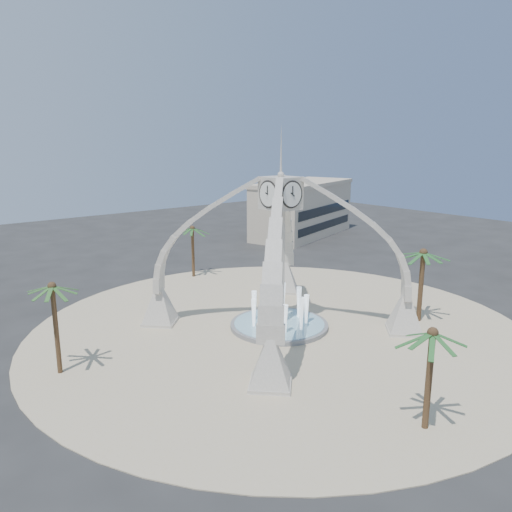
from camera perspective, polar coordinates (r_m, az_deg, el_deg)
ground at (r=41.42m, az=2.66°, el=-8.19°), size 140.00×140.00×0.00m
plaza at (r=41.41m, az=2.66°, el=-8.16°), size 40.00×40.00×0.06m
clock_tower at (r=39.52m, az=2.76°, el=0.60°), size 17.94×17.94×16.30m
fountain at (r=41.31m, az=2.66°, el=-7.82°), size 8.00×8.00×3.62m
building_ne at (r=80.26m, az=5.34°, el=5.42°), size 21.87×14.17×8.60m
palm_east at (r=43.35m, az=18.59°, el=0.27°), size 5.58×5.58×6.79m
palm_west at (r=34.26m, az=-22.27°, el=-3.38°), size 3.69×3.69×6.65m
palm_north at (r=55.45m, az=-7.30°, el=3.09°), size 3.53×3.53×6.21m
palm_south at (r=27.32m, az=19.54°, el=-8.44°), size 4.81×4.81×6.14m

